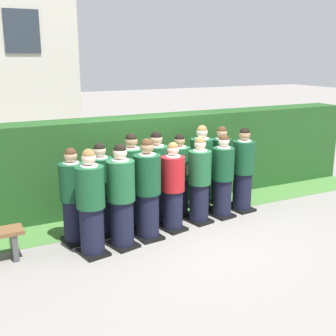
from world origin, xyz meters
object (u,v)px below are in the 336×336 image
student_front_row_0 (91,205)px  student_rear_row_6 (221,167)px  student_rear_row_3 (157,179)px  student_rear_row_4 (179,177)px  student_rear_row_1 (101,192)px  student_front_row_2 (147,192)px  student_front_row_6 (243,172)px  student_front_row_5 (223,178)px  student_rear_row_0 (73,198)px  student_rear_row_2 (132,183)px  student_front_row_1 (121,199)px  student_front_row_4 (199,182)px  student_in_red_blazer (173,189)px  student_rear_row_5 (201,170)px

student_front_row_0 → student_rear_row_6: size_ratio=1.03×
student_rear_row_3 → student_rear_row_6: bearing=10.9°
student_rear_row_4 → student_rear_row_1: bearing=-171.1°
student_front_row_2 → student_front_row_6: student_front_row_2 is taller
student_front_row_5 → student_front_row_6: 0.55m
student_rear_row_0 → student_rear_row_2: student_rear_row_2 is taller
student_rear_row_2 → student_rear_row_3: student_rear_row_2 is taller
student_rear_row_0 → student_rear_row_2: bearing=8.6°
student_front_row_6 → student_rear_row_2: size_ratio=0.97×
student_rear_row_0 → student_rear_row_6: bearing=9.6°
student_front_row_0 → student_front_row_6: student_front_row_0 is taller
student_front_row_1 → student_front_row_5: (2.16, 0.41, -0.05)m
student_front_row_6 → student_rear_row_1: student_front_row_6 is taller
student_rear_row_4 → student_rear_row_6: 1.08m
student_front_row_0 → student_rear_row_3: size_ratio=0.99×
student_rear_row_3 → student_rear_row_4: (0.52, 0.11, -0.05)m
student_front_row_5 → student_rear_row_2: size_ratio=0.93×
student_front_row_2 → student_front_row_4: (1.13, 0.23, -0.05)m
student_in_red_blazer → student_front_row_4: (0.59, 0.11, 0.01)m
student_front_row_1 → student_front_row_2: 0.51m
student_front_row_0 → student_rear_row_0: (-0.12, 0.57, -0.04)m
student_front_row_1 → student_front_row_4: bearing=12.3°
student_front_row_1 → student_front_row_4: size_ratio=1.06×
student_in_red_blazer → student_front_row_6: student_front_row_6 is taller
student_front_row_5 → student_rear_row_2: student_rear_row_2 is taller
student_rear_row_2 → student_rear_row_5: bearing=10.4°
student_front_row_5 → student_rear_row_6: (0.37, 0.63, 0.02)m
student_front_row_0 → student_front_row_4: (2.13, 0.42, -0.04)m
student_front_row_4 → student_front_row_5: size_ratio=1.00×
student_in_red_blazer → student_rear_row_4: size_ratio=0.99×
student_front_row_1 → student_rear_row_3: same height
student_front_row_0 → student_front_row_4: student_front_row_0 is taller
student_front_row_4 → student_front_row_6: bearing=8.5°
student_front_row_5 → student_front_row_6: (0.54, 0.11, 0.03)m
student_front_row_1 → student_rear_row_3: (0.95, 0.73, -0.00)m
student_front_row_1 → student_rear_row_5: (2.02, 0.95, 0.00)m
student_rear_row_1 → student_rear_row_3: student_rear_row_3 is taller
student_front_row_1 → student_rear_row_3: size_ratio=1.00×
student_front_row_5 → student_rear_row_1: student_rear_row_1 is taller
student_rear_row_2 → student_rear_row_1: bearing=-172.9°
student_in_red_blazer → student_rear_row_6: student_rear_row_6 is taller
student_front_row_2 → student_rear_row_6: size_ratio=1.05×
student_front_row_1 → student_rear_row_0: (-0.63, 0.50, -0.05)m
student_front_row_2 → student_front_row_6: bearing=10.2°
student_in_red_blazer → student_rear_row_4: 0.74m
student_front_row_4 → student_rear_row_3: bearing=150.8°
student_front_row_1 → student_in_red_blazer: bearing=13.3°
student_front_row_0 → student_rear_row_5: student_rear_row_5 is taller
student_rear_row_3 → student_rear_row_5: 1.09m
student_rear_row_2 → student_rear_row_3: bearing=7.7°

